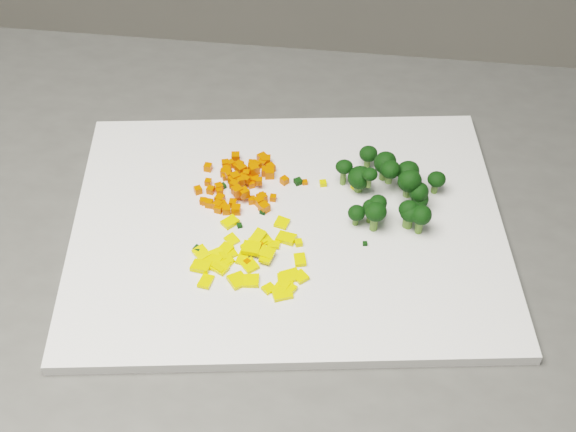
# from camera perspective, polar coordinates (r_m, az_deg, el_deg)

# --- Properties ---
(cutting_board) EXTENTS (0.49, 0.41, 0.01)m
(cutting_board) POSITION_cam_1_polar(r_m,az_deg,el_deg) (0.83, -0.00, -0.77)
(cutting_board) COLOR white
(cutting_board) RESTS_ON counter_block
(carrot_pile) EXTENTS (0.10, 0.10, 0.03)m
(carrot_pile) POSITION_cam_1_polar(r_m,az_deg,el_deg) (0.86, -3.39, 2.69)
(carrot_pile) COLOR #DC4202
(carrot_pile) RESTS_ON cutting_board
(pepper_pile) EXTENTS (0.11, 0.11, 0.02)m
(pepper_pile) POSITION_cam_1_polar(r_m,az_deg,el_deg) (0.79, -2.42, -2.70)
(pepper_pile) COLOR yellow
(pepper_pile) RESTS_ON cutting_board
(broccoli_pile) EXTENTS (0.12, 0.12, 0.06)m
(broccoli_pile) POSITION_cam_1_polar(r_m,az_deg,el_deg) (0.84, 7.01, 2.64)
(broccoli_pile) COLOR black
(broccoli_pile) RESTS_ON cutting_board
(carrot_cube_0) EXTENTS (0.01, 0.01, 0.01)m
(carrot_cube_0) POSITION_cam_1_polar(r_m,az_deg,el_deg) (0.89, -1.56, 3.97)
(carrot_cube_0) COLOR #DC4202
(carrot_cube_0) RESTS_ON carrot_pile
(carrot_cube_1) EXTENTS (0.01, 0.01, 0.01)m
(carrot_cube_1) POSITION_cam_1_polar(r_m,az_deg,el_deg) (0.86, -3.78, 2.76)
(carrot_cube_1) COLOR #DC4202
(carrot_cube_1) RESTS_ON carrot_pile
(carrot_cube_2) EXTENTS (0.01, 0.01, 0.01)m
(carrot_cube_2) POSITION_cam_1_polar(r_m,az_deg,el_deg) (0.86, -3.40, 2.52)
(carrot_cube_2) COLOR #DC4202
(carrot_cube_2) RESTS_ON carrot_pile
(carrot_cube_3) EXTENTS (0.01, 0.01, 0.01)m
(carrot_cube_3) POSITION_cam_1_polar(r_m,az_deg,el_deg) (0.88, -3.16, 3.23)
(carrot_cube_3) COLOR #DC4202
(carrot_cube_3) RESTS_ON carrot_pile
(carrot_cube_4) EXTENTS (0.01, 0.01, 0.01)m
(carrot_cube_4) POSITION_cam_1_polar(r_m,az_deg,el_deg) (0.85, -5.63, 0.90)
(carrot_cube_4) COLOR #DC4202
(carrot_cube_4) RESTS_ON carrot_pile
(carrot_cube_5) EXTENTS (0.01, 0.01, 0.01)m
(carrot_cube_5) POSITION_cam_1_polar(r_m,az_deg,el_deg) (0.89, -4.11, 3.71)
(carrot_cube_5) COLOR #DC4202
(carrot_cube_5) RESTS_ON carrot_pile
(carrot_cube_6) EXTENTS (0.01, 0.01, 0.01)m
(carrot_cube_6) POSITION_cam_1_polar(r_m,az_deg,el_deg) (0.87, -2.26, 3.26)
(carrot_cube_6) COLOR #DC4202
(carrot_cube_6) RESTS_ON carrot_pile
(carrot_cube_7) EXTENTS (0.01, 0.01, 0.01)m
(carrot_cube_7) POSITION_cam_1_polar(r_m,az_deg,el_deg) (0.89, -4.47, 3.72)
(carrot_cube_7) COLOR #DC4202
(carrot_cube_7) RESTS_ON carrot_pile
(carrot_cube_8) EXTENTS (0.01, 0.01, 0.01)m
(carrot_cube_8) POSITION_cam_1_polar(r_m,az_deg,el_deg) (0.86, -5.53, 1.85)
(carrot_cube_8) COLOR #DC4202
(carrot_cube_8) RESTS_ON carrot_pile
(carrot_cube_9) EXTENTS (0.01, 0.01, 0.01)m
(carrot_cube_9) POSITION_cam_1_polar(r_m,az_deg,el_deg) (0.85, -2.60, 1.13)
(carrot_cube_9) COLOR #DC4202
(carrot_cube_9) RESTS_ON carrot_pile
(carrot_cube_10) EXTENTS (0.01, 0.01, 0.01)m
(carrot_cube_10) POSITION_cam_1_polar(r_m,az_deg,el_deg) (0.89, -1.82, 4.12)
(carrot_cube_10) COLOR #DC4202
(carrot_cube_10) RESTS_ON carrot_pile
(carrot_cube_11) EXTENTS (0.01, 0.01, 0.01)m
(carrot_cube_11) POSITION_cam_1_polar(r_m,az_deg,el_deg) (0.88, -1.32, 3.05)
(carrot_cube_11) COLOR #DC4202
(carrot_cube_11) RESTS_ON carrot_pile
(carrot_cube_12) EXTENTS (0.01, 0.01, 0.01)m
(carrot_cube_12) POSITION_cam_1_polar(r_m,az_deg,el_deg) (0.88, -4.42, 3.05)
(carrot_cube_12) COLOR #DC4202
(carrot_cube_12) RESTS_ON carrot_pile
(carrot_cube_13) EXTENTS (0.01, 0.01, 0.01)m
(carrot_cube_13) POSITION_cam_1_polar(r_m,az_deg,el_deg) (0.87, -3.76, 2.35)
(carrot_cube_13) COLOR #DC4202
(carrot_cube_13) RESTS_ON carrot_pile
(carrot_cube_14) EXTENTS (0.01, 0.01, 0.01)m
(carrot_cube_14) POSITION_cam_1_polar(r_m,az_deg,el_deg) (0.84, -1.70, 0.61)
(carrot_cube_14) COLOR #DC4202
(carrot_cube_14) RESTS_ON carrot_pile
(carrot_cube_15) EXTENTS (0.01, 0.01, 0.01)m
(carrot_cube_15) POSITION_cam_1_polar(r_m,az_deg,el_deg) (0.88, -1.24, 3.44)
(carrot_cube_15) COLOR #DC4202
(carrot_cube_15) RESTS_ON carrot_pile
(carrot_cube_16) EXTENTS (0.01, 0.01, 0.01)m
(carrot_cube_16) POSITION_cam_1_polar(r_m,az_deg,el_deg) (0.85, -5.96, 1.02)
(carrot_cube_16) COLOR #DC4202
(carrot_cube_16) RESTS_ON carrot_pile
(carrot_cube_17) EXTENTS (0.01, 0.01, 0.01)m
(carrot_cube_17) POSITION_cam_1_polar(r_m,az_deg,el_deg) (0.84, -4.95, 0.52)
(carrot_cube_17) COLOR #DC4202
(carrot_cube_17) RESTS_ON carrot_pile
(carrot_cube_18) EXTENTS (0.01, 0.01, 0.01)m
(carrot_cube_18) POSITION_cam_1_polar(r_m,az_deg,el_deg) (0.88, -4.49, 2.80)
(carrot_cube_18) COLOR #DC4202
(carrot_cube_18) RESTS_ON carrot_pile
(carrot_cube_19) EXTENTS (0.01, 0.01, 0.01)m
(carrot_cube_19) POSITION_cam_1_polar(r_m,az_deg,el_deg) (0.85, -3.84, 2.23)
(carrot_cube_19) COLOR #DC4202
(carrot_cube_19) RESTS_ON carrot_pile
(carrot_cube_20) EXTENTS (0.01, 0.01, 0.01)m
(carrot_cube_20) POSITION_cam_1_polar(r_m,az_deg,el_deg) (0.90, -3.75, 4.21)
(carrot_cube_20) COLOR #DC4202
(carrot_cube_20) RESTS_ON carrot_pile
(carrot_cube_21) EXTENTS (0.01, 0.01, 0.01)m
(carrot_cube_21) POSITION_cam_1_polar(r_m,az_deg,el_deg) (0.87, -2.45, 2.56)
(carrot_cube_21) COLOR #DC4202
(carrot_cube_21) RESTS_ON carrot_pile
(carrot_cube_22) EXTENTS (0.01, 0.01, 0.01)m
(carrot_cube_22) POSITION_cam_1_polar(r_m,az_deg,el_deg) (0.86, -2.08, 2.48)
(carrot_cube_22) COLOR #DC4202
(carrot_cube_22) RESTS_ON carrot_pile
(carrot_cube_23) EXTENTS (0.01, 0.01, 0.01)m
(carrot_cube_23) POSITION_cam_1_polar(r_m,az_deg,el_deg) (0.89, -3.70, 3.63)
(carrot_cube_23) COLOR #DC4202
(carrot_cube_23) RESTS_ON carrot_pile
(carrot_cube_24) EXTENTS (0.01, 0.01, 0.01)m
(carrot_cube_24) POSITION_cam_1_polar(r_m,az_deg,el_deg) (0.87, -2.43, 2.83)
(carrot_cube_24) COLOR #DC4202
(carrot_cube_24) RESTS_ON carrot_pile
(carrot_cube_25) EXTENTS (0.01, 0.01, 0.01)m
(carrot_cube_25) POSITION_cam_1_polar(r_m,az_deg,el_deg) (0.84, -3.65, 1.79)
(carrot_cube_25) COLOR #DC4202
(carrot_cube_25) RESTS_ON carrot_pile
(carrot_cube_26) EXTENTS (0.01, 0.01, 0.01)m
(carrot_cube_26) POSITION_cam_1_polar(r_m,az_deg,el_deg) (0.85, -4.87, 1.20)
(carrot_cube_26) COLOR #DC4202
(carrot_cube_26) RESTS_ON carrot_pile
(carrot_cube_27) EXTENTS (0.01, 0.01, 0.01)m
(carrot_cube_27) POSITION_cam_1_polar(r_m,az_deg,el_deg) (0.85, -2.07, 1.04)
(carrot_cube_27) COLOR #DC4202
(carrot_cube_27) RESTS_ON carrot_pile
(carrot_cube_28) EXTENTS (0.01, 0.01, 0.01)m
(carrot_cube_28) POSITION_cam_1_polar(r_m,az_deg,el_deg) (0.84, -3.15, 1.65)
(carrot_cube_28) COLOR #DC4202
(carrot_cube_28) RESTS_ON carrot_pile
(carrot_cube_29) EXTENTS (0.01, 0.01, 0.01)m
(carrot_cube_29) POSITION_cam_1_polar(r_m,az_deg,el_deg) (0.87, -4.24, 2.92)
(carrot_cube_29) COLOR #DC4202
(carrot_cube_29) RESTS_ON carrot_pile
(carrot_cube_30) EXTENTS (0.01, 0.01, 0.01)m
(carrot_cube_30) POSITION_cam_1_polar(r_m,az_deg,el_deg) (0.89, -4.27, 3.50)
(carrot_cube_30) COLOR #DC4202
(carrot_cube_30) RESTS_ON carrot_pile
(carrot_cube_31) EXTENTS (0.01, 0.01, 0.01)m
(carrot_cube_31) POSITION_cam_1_polar(r_m,az_deg,el_deg) (0.87, -5.70, 2.40)
(carrot_cube_31) COLOR #DC4202
(carrot_cube_31) RESTS_ON carrot_pile
(carrot_cube_32) EXTENTS (0.01, 0.01, 0.01)m
(carrot_cube_32) POSITION_cam_1_polar(r_m,az_deg,el_deg) (0.87, -2.99, 3.01)
(carrot_cube_32) COLOR #DC4202
(carrot_cube_32) RESTS_ON carrot_pile
(carrot_cube_33) EXTENTS (0.01, 0.01, 0.01)m
(carrot_cube_33) POSITION_cam_1_polar(r_m,az_deg,el_deg) (0.86, -4.94, 2.06)
(carrot_cube_33) COLOR #DC4202
(carrot_cube_33) RESTS_ON carrot_pile
(carrot_cube_34) EXTENTS (0.01, 0.01, 0.01)m
(carrot_cube_34) POSITION_cam_1_polar(r_m,az_deg,el_deg) (0.87, -2.44, 3.34)
(carrot_cube_34) COLOR #DC4202
(carrot_cube_34) RESTS_ON carrot_pile
(carrot_cube_35) EXTENTS (0.01, 0.01, 0.01)m
(carrot_cube_35) POSITION_cam_1_polar(r_m,az_deg,el_deg) (0.84, -3.71, 0.46)
(carrot_cube_35) COLOR #DC4202
(carrot_cube_35) RESTS_ON carrot_pile
(carrot_cube_36) EXTENTS (0.01, 0.01, 0.01)m
(carrot_cube_36) POSITION_cam_1_polar(r_m,az_deg,el_deg) (0.86, -2.98, 2.60)
(carrot_cube_36) COLOR #DC4202
(carrot_cube_36) RESTS_ON carrot_pile
(carrot_cube_37) EXTENTS (0.01, 0.01, 0.01)m
(carrot_cube_37) POSITION_cam_1_polar(r_m,az_deg,el_deg) (0.86, -3.91, 2.55)
(carrot_cube_37) COLOR #DC4202
(carrot_cube_37) RESTS_ON carrot_pile
(carrot_cube_38) EXTENTS (0.01, 0.01, 0.01)m
(carrot_cube_38) POSITION_cam_1_polar(r_m,az_deg,el_deg) (0.85, -1.84, 1.34)
(carrot_cube_38) COLOR #DC4202
(carrot_cube_38) RESTS_ON carrot_pile
(carrot_cube_39) EXTENTS (0.01, 0.01, 0.01)m
(carrot_cube_39) POSITION_cam_1_polar(r_m,az_deg,el_deg) (0.86, -3.27, 2.73)
(carrot_cube_39) COLOR #DC4202
(carrot_cube_39) RESTS_ON carrot_pile
(carrot_cube_40) EXTENTS (0.01, 0.01, 0.01)m
(carrot_cube_40) POSITION_cam_1_polar(r_m,az_deg,el_deg) (0.85, -3.47, 1.51)
(carrot_cube_40) COLOR #DC4202
(carrot_cube_40) RESTS_ON carrot_pile
(carrot_cube_41) EXTENTS (0.01, 0.01, 0.01)m
(carrot_cube_41) POSITION_cam_1_polar(r_m,az_deg,el_deg) (0.89, -3.46, 3.64)
(carrot_cube_41) COLOR #DC4202
(carrot_cube_41) RESTS_ON carrot_pile
(carrot_cube_42) EXTENTS (0.01, 0.01, 0.01)m
(carrot_cube_42) POSITION_cam_1_polar(r_m,az_deg,el_deg) (0.88, -1.60, 3.19)
(carrot_cube_42) COLOR #DC4202
(carrot_cube_42) RESTS_ON carrot_pile
(carrot_cube_43) EXTENTS (0.01, 0.01, 0.01)m
(carrot_cube_43) POSITION_cam_1_polar(r_m,az_deg,el_deg) (0.87, -2.64, 2.26)
(carrot_cube_43) COLOR #DC4202
(carrot_cube_43) RESTS_ON carrot_pile
(carrot_cube_44) EXTENTS (0.01, 0.01, 0.01)m
(carrot_cube_44) POSITION_cam_1_polar(r_m,az_deg,el_deg) (0.85, -6.07, 1.07)
(carrot_cube_44) COLOR #DC4202
(carrot_cube_44) RESTS_ON carrot_pile
(carrot_cube_45) EXTENTS (0.01, 0.01, 0.01)m
(carrot_cube_45) POSITION_cam_1_polar(r_m,az_deg,el_deg) (0.89, -3.73, 3.58)
(carrot_cube_45) COLOR #DC4202
(carrot_cube_45) RESTS_ON carrot_pile
(carrot_cube_46) EXTENTS (0.01, 0.01, 0.01)m
(carrot_cube_46) POSITION_cam_1_polar(r_m,az_deg,el_deg) (0.87, -0.26, 2.54)
(carrot_cube_46) COLOR #DC4202
(carrot_cube_46) RESTS_ON carrot_pile
(carrot_cube_47) EXTENTS (0.01, 0.01, 0.01)m
(carrot_cube_47) POSITION_cam_1_polar(r_m,az_deg,el_deg) (0.89, -2.58, 3.72)
(carrot_cube_47) COLOR #DC4202
(carrot_cube_47) RESTS_ON carrot_pile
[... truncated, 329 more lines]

